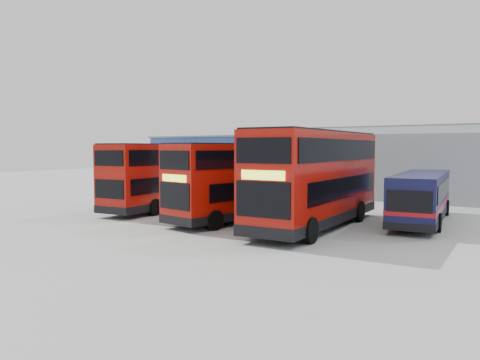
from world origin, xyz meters
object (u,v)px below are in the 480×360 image
double_decker_left (165,177)px  office_block (221,162)px  maintenance_shed (459,165)px  single_decker_blue (421,198)px  double_decker_right (317,180)px  double_decker_centre (245,182)px  panel_van (144,175)px

double_decker_left → office_block: bearing=-70.9°
office_block → maintenance_shed: maintenance_shed is taller
office_block → single_decker_blue: 25.71m
maintenance_shed → single_decker_blue: 14.49m
double_decker_right → single_decker_blue: 6.13m
double_decker_left → double_decker_centre: 6.70m
double_decker_left → double_decker_right: 11.03m
double_decker_left → double_decker_right: size_ratio=0.89×
double_decker_centre → single_decker_blue: size_ratio=1.03×
maintenance_shed → double_decker_right: 19.26m
maintenance_shed → double_decker_centre: maintenance_shed is taller
panel_van → single_decker_blue: bearing=-36.9°
double_decker_left → double_decker_centre: (6.66, -0.73, -0.00)m
office_block → panel_van: size_ratio=2.10×
double_decker_right → panel_van: (-22.89, 10.41, -1.07)m
maintenance_shed → panel_van: (-26.41, -8.52, -1.27)m
office_block → panel_van: bearing=-124.1°
double_decker_left → double_decker_right: double_decker_right is taller
double_decker_left → single_decker_blue: (15.01, 3.77, -0.80)m
double_decker_right → maintenance_shed: bearing=76.5°
maintenance_shed → double_decker_left: size_ratio=2.98×
double_decker_left → panel_van: bearing=-44.8°
office_block → single_decker_blue: bearing=-28.9°
maintenance_shed → panel_van: maintenance_shed is taller
maintenance_shed → panel_van: size_ratio=5.22×
maintenance_shed → panel_van: 27.78m
maintenance_shed → double_decker_centre: (-7.88, -18.93, -0.49)m
office_block → single_decker_blue: office_block is taller
single_decker_blue → panel_van: bearing=-19.4°
office_block → maintenance_shed: 22.09m
office_block → double_decker_centre: bearing=-50.2°
office_block → single_decker_blue: (22.47, -12.42, -1.27)m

